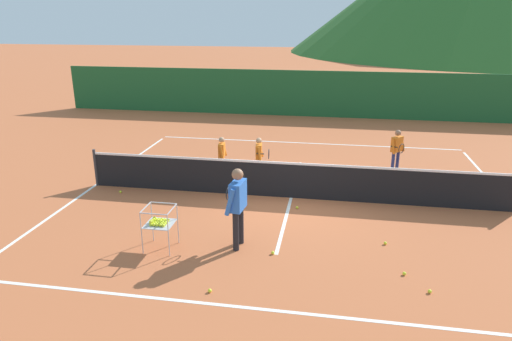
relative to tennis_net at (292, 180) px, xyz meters
name	(u,v)px	position (x,y,z in m)	size (l,w,h in m)	color
ground_plane	(291,198)	(0.00, 0.00, -0.50)	(120.00, 120.00, 0.00)	#BC6038
line_baseline_near	(261,309)	(0.00, -4.92, -0.50)	(11.08, 0.08, 0.01)	white
line_baseline_far	(306,143)	(0.00, 5.52, -0.50)	(11.08, 0.08, 0.01)	white
line_sideline_west	(96,185)	(-5.54, 0.00, -0.50)	(0.08, 10.44, 0.01)	white
line_service_center	(291,198)	(0.00, 0.00, -0.50)	(0.08, 6.17, 0.01)	white
tennis_net	(292,180)	(0.00, 0.00, 0.00)	(11.05, 0.08, 1.05)	#333338
instructor	(238,201)	(-0.82, -2.86, 0.52)	(0.44, 0.80, 1.70)	black
student_0	(222,153)	(-2.20, 1.38, 0.22)	(0.21, 0.48, 1.20)	black
student_1	(259,154)	(-1.08, 1.40, 0.23)	(0.45, 0.57, 1.22)	silver
student_2	(397,147)	(2.91, 2.63, 0.29)	(0.47, 0.70, 1.32)	navy
ball_cart	(159,222)	(-2.38, -3.21, 0.08)	(0.58, 0.58, 0.90)	#B7B7BC
tennis_ball_0	(385,243)	(2.20, -2.27, -0.47)	(0.07, 0.07, 0.07)	yellow
tennis_ball_1	(430,291)	(2.79, -3.96, -0.47)	(0.07, 0.07, 0.07)	yellow
tennis_ball_2	(120,192)	(-4.58, -0.45, -0.47)	(0.07, 0.07, 0.07)	yellow
tennis_ball_3	(297,208)	(0.22, -0.71, -0.47)	(0.07, 0.07, 0.07)	yellow
tennis_ball_4	(232,211)	(-1.33, -1.20, -0.47)	(0.07, 0.07, 0.07)	yellow
tennis_ball_5	(210,291)	(-0.96, -4.59, -0.47)	(0.07, 0.07, 0.07)	yellow
tennis_ball_6	(273,253)	(-0.07, -3.08, -0.47)	(0.07, 0.07, 0.07)	yellow
tennis_ball_7	(404,274)	(2.43, -3.44, -0.47)	(0.07, 0.07, 0.07)	yellow
windscreen_fence	(314,94)	(0.00, 10.40, 0.57)	(24.38, 0.08, 2.14)	#1E5B2D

